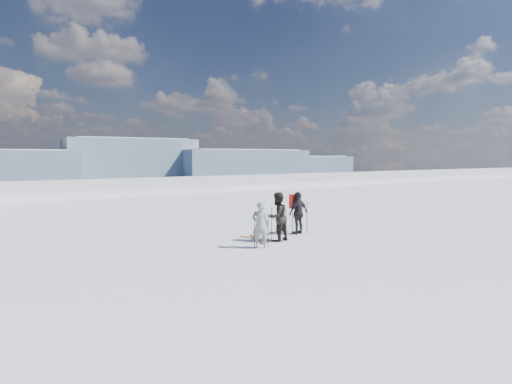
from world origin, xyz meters
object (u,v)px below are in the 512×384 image
skier_grey (260,225)px  skier_dark (277,217)px  skis_loose (258,239)px  skier_pack (298,213)px

skier_grey → skier_dark: bearing=-125.6°
skier_grey → skis_loose: size_ratio=0.93×
skier_dark → skier_pack: skier_dark is taller
skis_loose → skier_grey: bearing=-117.5°
skier_grey → skier_dark: (1.07, 0.59, 0.11)m
skier_grey → skier_dark: size_ratio=0.87×
skier_grey → skier_pack: skier_pack is taller
skier_grey → skis_loose: (0.62, 1.19, -0.76)m
skier_pack → skis_loose: skier_pack is taller
skier_pack → skier_dark: bearing=14.9°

